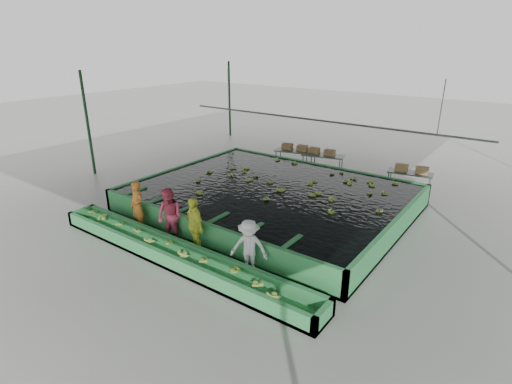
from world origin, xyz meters
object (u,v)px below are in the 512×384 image
Objects in this scene: worker_b at (170,216)px; packing_table_left at (295,159)px; sorting_trough at (176,254)px; box_stack_right at (411,172)px; packing_table_right at (409,181)px; box_stack_left at (295,150)px; box_stack_mid at (322,154)px; flotation_tank at (271,198)px; worker_a at (137,206)px; packing_table_mid at (322,164)px; worker_d at (249,247)px; worker_c at (194,225)px.

worker_b is 0.89× the size of packing_table_left.
sorting_trough is 1.49m from worker_b.
packing_table_right is at bearing -167.12° from box_stack_right.
box_stack_left is 1.04× the size of box_stack_mid.
flotation_tank reaches higher than packing_table_right.
box_stack_mid is at bearing 8.04° from packing_table_left.
flotation_tank is at bearing -83.73° from box_stack_mid.
box_stack_left is at bearing 101.35° from sorting_trough.
packing_table_mid is at bearing 86.74° from worker_a.
worker_d is 1.22× the size of box_stack_left.
worker_a is 1.29× the size of box_stack_right.
worker_c reaches higher than sorting_trough.
flotation_tank is 5.33× the size of packing_table_right.
packing_table_left is at bearing 95.31° from worker_a.
box_stack_left reaches higher than packing_table_mid.
packing_table_left is at bearing -28.39° from box_stack_left.
packing_table_right is at bearing -1.12° from packing_table_mid.
worker_b reaches higher than packing_table_left.
worker_a is at bearing 176.87° from worker_b.
box_stack_right is (4.90, 9.60, -0.08)m from worker_b.
box_stack_mid reaches higher than box_stack_right.
box_stack_mid is at bearing 83.49° from worker_d.
worker_a is 0.95× the size of packing_table_right.
worker_d is 0.79× the size of packing_table_left.
worker_a is 2.74m from worker_c.
worker_a reaches higher than packing_table_right.
worker_b reaches higher than worker_a.
sorting_trough is 5.61× the size of worker_a.
packing_table_left is at bearing -173.96° from packing_table_mid.
worker_b is (-1.05, 0.80, 0.68)m from sorting_trough.
box_stack_mid is at bearing 155.54° from packing_table_mid.
box_stack_left reaches higher than box_stack_mid.
worker_b reaches higher than packing_table_mid.
worker_a is 1.07× the size of worker_d.
packing_table_mid is at bearing 6.04° from packing_table_left.
packing_table_left is at bearing 100.97° from sorting_trough.
packing_table_right is (1.64, 9.59, -0.40)m from worker_d.
sorting_trough is 10.49m from packing_table_mid.
worker_b reaches higher than box_stack_mid.
flotation_tank is 4.78× the size of packing_table_left.
sorting_trough is 7.22× the size of box_stack_right.
worker_c is 9.75m from packing_table_left.
worker_b is 10.78m from box_stack_right.
worker_a reaches higher than worker_d.
packing_table_mid is at bearing 95.39° from flotation_tank.
packing_table_mid is at bearing 178.88° from packing_table_right.
worker_a is (-2.69, 0.80, 0.64)m from sorting_trough.
box_stack_mid is (-0.60, 10.52, 0.68)m from sorting_trough.
worker_c is 9.74m from box_stack_mid.
worker_c reaches higher than box_stack_mid.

